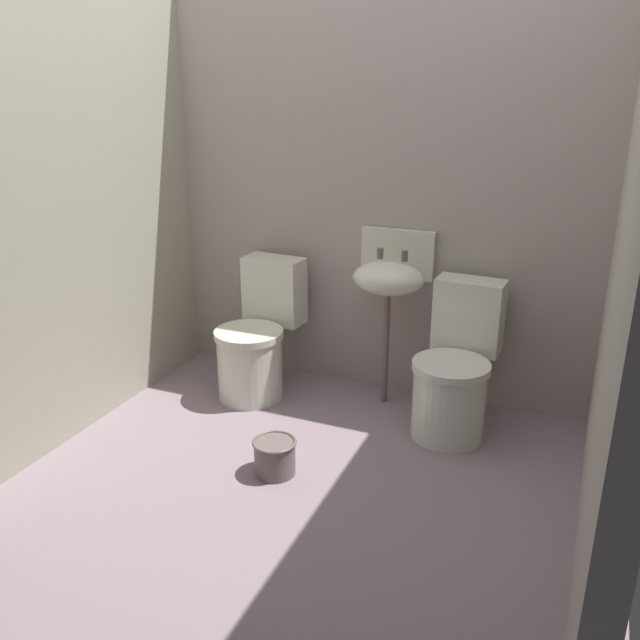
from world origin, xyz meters
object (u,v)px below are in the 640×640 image
toilet_left (257,341)px  sink (390,276)px  toilet_right (455,374)px  bucket (275,456)px

toilet_left → sink: sink is taller
sink → toilet_right: bearing=-23.5°
toilet_left → bucket: (0.49, -0.76, -0.23)m
sink → bucket: size_ratio=4.64×
toilet_right → sink: (-0.43, 0.19, 0.43)m
sink → toilet_left: bearing=-165.8°
toilet_left → toilet_right: (1.17, -0.00, 0.00)m
toilet_right → sink: 0.64m
toilet_left → toilet_right: bearing=-176.1°
toilet_right → sink: sink is taller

